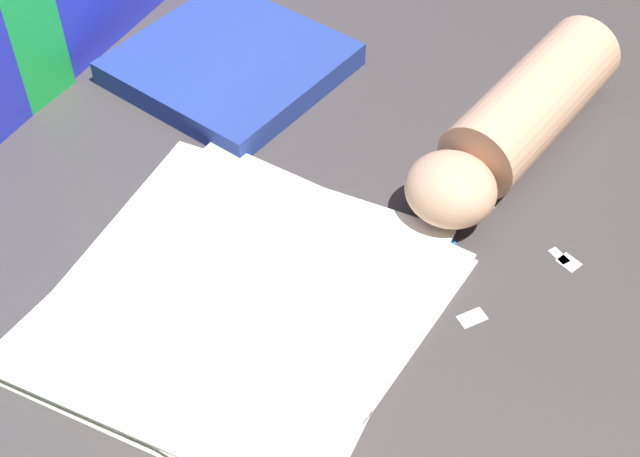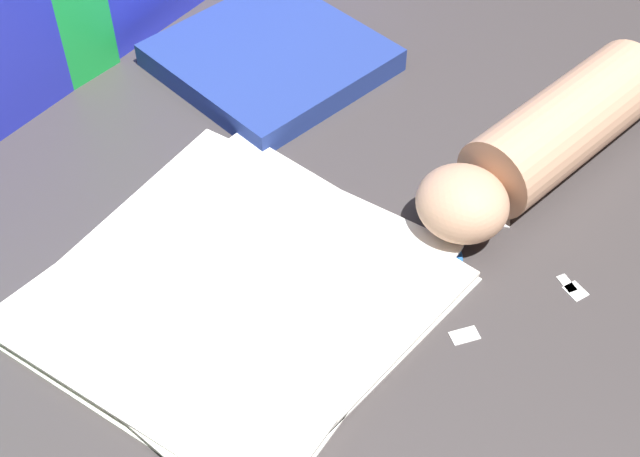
{
  "view_description": "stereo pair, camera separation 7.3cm",
  "coord_description": "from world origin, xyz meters",
  "px_view_note": "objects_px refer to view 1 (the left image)",
  "views": [
    {
      "loc": [
        -0.42,
        -0.29,
        0.6
      ],
      "look_at": [
        0.01,
        -0.04,
        0.06
      ],
      "focal_mm": 50.0,
      "sensor_mm": 36.0,
      "label": 1
    },
    {
      "loc": [
        -0.38,
        -0.35,
        0.6
      ],
      "look_at": [
        0.01,
        -0.04,
        0.06
      ],
      "focal_mm": 50.0,
      "sensor_mm": 36.0,
      "label": 2
    }
  ],
  "objects_px": {
    "scissors": "(391,242)",
    "hand_forearm": "(516,121)",
    "paper_stack": "(242,301)",
    "book_closed": "(230,64)"
  },
  "relations": [
    {
      "from": "scissors",
      "to": "hand_forearm",
      "type": "xyz_separation_m",
      "value": [
        0.17,
        -0.05,
        0.04
      ]
    },
    {
      "from": "scissors",
      "to": "hand_forearm",
      "type": "relative_size",
      "value": 0.62
    },
    {
      "from": "paper_stack",
      "to": "book_closed",
      "type": "relative_size",
      "value": 1.37
    },
    {
      "from": "paper_stack",
      "to": "hand_forearm",
      "type": "xyz_separation_m",
      "value": [
        0.29,
        -0.12,
        0.03
      ]
    },
    {
      "from": "book_closed",
      "to": "scissors",
      "type": "xyz_separation_m",
      "value": [
        -0.14,
        -0.26,
        -0.01
      ]
    },
    {
      "from": "hand_forearm",
      "to": "scissors",
      "type": "bearing_deg",
      "value": 164.74
    },
    {
      "from": "book_closed",
      "to": "paper_stack",
      "type": "bearing_deg",
      "value": -144.51
    },
    {
      "from": "paper_stack",
      "to": "book_closed",
      "type": "bearing_deg",
      "value": 35.49
    },
    {
      "from": "paper_stack",
      "to": "hand_forearm",
      "type": "distance_m",
      "value": 0.32
    },
    {
      "from": "book_closed",
      "to": "hand_forearm",
      "type": "xyz_separation_m",
      "value": [
        0.03,
        -0.31,
        0.03
      ]
    }
  ]
}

